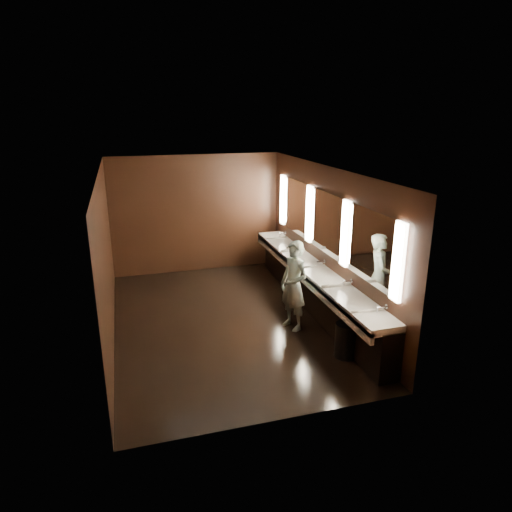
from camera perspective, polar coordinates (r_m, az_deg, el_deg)
The scene contains 10 objects.
floor at distance 8.66m, azimuth -3.87°, elevation -8.08°, with size 6.00×6.00×0.00m, color black.
ceiling at distance 7.86m, azimuth -4.30°, elevation 10.62°, with size 4.00×6.00×0.02m, color #2D2D2B.
wall_back at distance 11.01m, azimuth -7.46°, elevation 5.21°, with size 4.00×0.02×2.80m, color black.
wall_front at distance 5.45m, azimuth 2.83°, elevation -8.11°, with size 4.00×0.02×2.80m, color black.
wall_left at distance 7.99m, azimuth -18.21°, elevation -0.41°, with size 0.02×6.00×2.80m, color black.
wall_right at distance 8.77m, azimuth 8.79°, elevation 1.88°, with size 0.02×6.00×2.80m, color black.
sink_counter at distance 8.98m, azimuth 7.32°, elevation -3.77°, with size 0.55×5.40×1.01m.
mirror_band at distance 8.68m, azimuth 8.79°, elevation 4.09°, with size 0.06×5.03×1.15m.
person at distance 8.10m, azimuth 4.75°, elevation -3.71°, with size 0.59×0.39×1.63m, color #97CBE1.
trash_bin at distance 7.52m, azimuth 11.21°, elevation -10.27°, with size 0.36×0.36×0.56m, color black.
Camera 1 is at (-1.63, -7.62, 3.79)m, focal length 32.00 mm.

